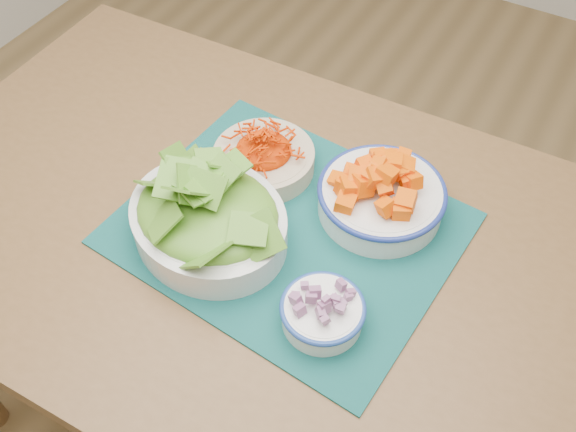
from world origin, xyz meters
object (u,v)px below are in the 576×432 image
at_px(squash_bowl, 382,191).
at_px(onion_bowl, 323,310).
at_px(placemat, 288,228).
at_px(carrot_bowl, 264,155).
at_px(lettuce_bowl, 208,214).
at_px(table, 238,252).

bearing_deg(squash_bowl, onion_bowl, -86.12).
distance_m(placemat, carrot_bowl, 0.15).
xyz_separation_m(placemat, lettuce_bowl, (-0.10, -0.08, 0.06)).
bearing_deg(lettuce_bowl, onion_bowl, 2.71).
bearing_deg(carrot_bowl, lettuce_bowl, -89.19).
relative_size(lettuce_bowl, onion_bowl, 2.19).
relative_size(placemat, carrot_bowl, 2.67).
distance_m(placemat, onion_bowl, 0.19).
bearing_deg(carrot_bowl, squash_bowl, 3.31).
bearing_deg(table, onion_bowl, -26.31).
height_order(squash_bowl, lettuce_bowl, lettuce_bowl).
bearing_deg(onion_bowl, squash_bowl, 93.88).
bearing_deg(carrot_bowl, table, -82.96).
xyz_separation_m(placemat, squash_bowl, (0.12, 0.11, 0.05)).
relative_size(table, onion_bowl, 8.37).
bearing_deg(lettuce_bowl, carrot_bowl, 106.04).
height_order(squash_bowl, onion_bowl, squash_bowl).
height_order(carrot_bowl, squash_bowl, squash_bowl).
xyz_separation_m(table, carrot_bowl, (-0.02, 0.12, 0.13)).
distance_m(squash_bowl, onion_bowl, 0.24).
xyz_separation_m(squash_bowl, lettuce_bowl, (-0.22, -0.19, 0.01)).
relative_size(squash_bowl, lettuce_bowl, 0.67).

